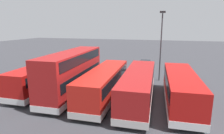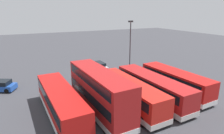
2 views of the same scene
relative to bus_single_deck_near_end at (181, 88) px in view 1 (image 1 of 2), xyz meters
The scene contains 9 objects.
ground_plane 13.28m from the bus_single_deck_near_end, 57.14° to the right, with size 140.00×140.00×0.00m, color #38383D.
bus_single_deck_near_end is the anchor object (origin of this frame).
bus_single_deck_second 3.80m from the bus_single_deck_near_end, ahead, with size 3.07×11.45×2.95m.
bus_single_deck_third 7.17m from the bus_single_deck_near_end, ahead, with size 2.99×10.88×2.95m.
bus_double_decker_fourth 10.69m from the bus_single_deck_near_end, ahead, with size 3.06×10.69×4.55m.
bus_single_deck_fifth 14.40m from the bus_single_deck_near_end, ahead, with size 2.99×11.41×2.95m.
car_hatchback_silver 14.75m from the bus_single_deck_near_end, 70.90° to the right, with size 1.91×4.48×1.43m.
car_small_green 23.13m from the bus_single_deck_near_end, 28.25° to the right, with size 4.48×3.55×1.43m.
lamp_post_tall 8.65m from the bus_single_deck_near_end, 73.94° to the right, with size 0.70×0.30×8.93m.
Camera 1 is at (-5.71, 28.26, 7.13)m, focal length 29.92 mm.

